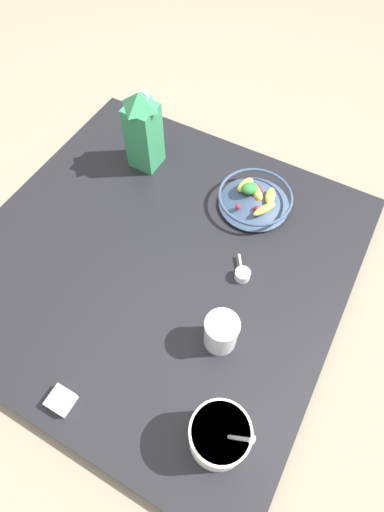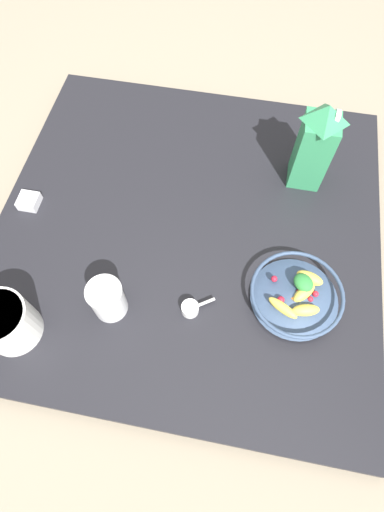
# 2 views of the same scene
# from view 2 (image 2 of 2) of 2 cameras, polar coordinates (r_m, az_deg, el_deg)

# --- Properties ---
(ground_plane) EXTENTS (6.00, 6.00, 0.00)m
(ground_plane) POSITION_cam_2_polar(r_m,az_deg,el_deg) (1.18, -0.61, 3.46)
(ground_plane) COLOR gray
(countertop) EXTENTS (1.09, 1.09, 0.04)m
(countertop) POSITION_cam_2_polar(r_m,az_deg,el_deg) (1.17, -0.62, 3.94)
(countertop) COLOR black
(countertop) RESTS_ON ground_plane
(fruit_bowl) EXTENTS (0.24, 0.24, 0.07)m
(fruit_bowl) POSITION_cam_2_polar(r_m,az_deg,el_deg) (1.05, 14.71, -5.41)
(fruit_bowl) COLOR #384C6B
(fruit_bowl) RESTS_ON countertop
(milk_carton) EXTENTS (0.09, 0.09, 0.28)m
(milk_carton) POSITION_cam_2_polar(r_m,az_deg,el_deg) (1.19, 17.15, 14.87)
(milk_carton) COLOR #338C59
(milk_carton) RESTS_ON countertop
(yogurt_tub) EXTENTS (0.13, 0.13, 0.24)m
(yogurt_tub) POSITION_cam_2_polar(r_m,az_deg,el_deg) (1.05, -25.13, -8.52)
(yogurt_tub) COLOR white
(yogurt_tub) RESTS_ON countertop
(drinking_cup) EXTENTS (0.09, 0.09, 0.11)m
(drinking_cup) POSITION_cam_2_polar(r_m,az_deg,el_deg) (1.01, -12.01, -6.01)
(drinking_cup) COLOR white
(drinking_cup) RESTS_ON countertop
(spice_jar) EXTENTS (0.06, 0.06, 0.03)m
(spice_jar) POSITION_cam_2_polar(r_m,az_deg,el_deg) (1.27, -22.24, 7.22)
(spice_jar) COLOR silver
(spice_jar) RESTS_ON countertop
(measuring_scoop) EXTENTS (0.06, 0.08, 0.03)m
(measuring_scoop) POSITION_cam_2_polar(r_m,az_deg,el_deg) (1.02, -0.17, -7.49)
(measuring_scoop) COLOR white
(measuring_scoop) RESTS_ON countertop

